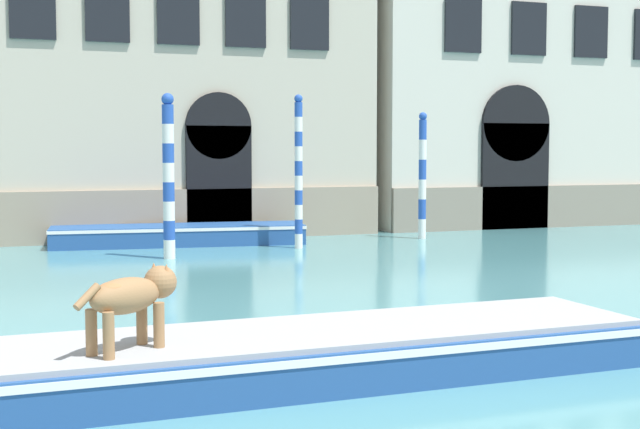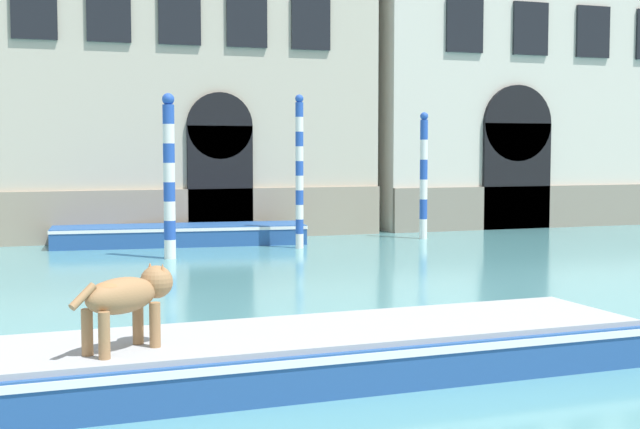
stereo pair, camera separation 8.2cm
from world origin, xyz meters
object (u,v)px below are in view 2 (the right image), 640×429
object	(u,v)px
dog_on_deck	(128,296)
mooring_pole_2	(424,175)
mooring_pole_1	(299,171)
mooring_pole_0	(169,175)
boat_moored_near_palazzo	(180,234)
boat_foreground	(283,354)

from	to	relation	value
dog_on_deck	mooring_pole_2	xyz separation A→B (m)	(9.80, 13.47, 0.70)
mooring_pole_1	mooring_pole_0	bearing A→B (deg)	-163.18
boat_moored_near_palazzo	mooring_pole_1	world-z (taller)	mooring_pole_1
boat_foreground	dog_on_deck	world-z (taller)	dog_on_deck
boat_moored_near_palazzo	mooring_pole_2	xyz separation A→B (m)	(6.67, -0.75, 1.50)
boat_moored_near_palazzo	mooring_pole_2	world-z (taller)	mooring_pole_2
mooring_pole_0	mooring_pole_2	world-z (taller)	mooring_pole_0
boat_moored_near_palazzo	mooring_pole_0	bearing A→B (deg)	-98.24
boat_foreground	mooring_pole_1	xyz separation A→B (m)	(4.14, 12.06, 1.66)
dog_on_deck	mooring_pole_0	world-z (taller)	mooring_pole_0
boat_foreground	mooring_pole_2	bearing A→B (deg)	56.95
boat_moored_near_palazzo	boat_foreground	bearing A→B (deg)	-89.50
boat_foreground	boat_moored_near_palazzo	bearing A→B (deg)	82.70
mooring_pole_2	boat_moored_near_palazzo	bearing A→B (deg)	173.57
boat_foreground	mooring_pole_1	world-z (taller)	mooring_pole_1
boat_foreground	mooring_pole_1	bearing A→B (deg)	69.69
boat_foreground	mooring_pole_2	distance (m)	15.52
boat_foreground	mooring_pole_2	world-z (taller)	mooring_pole_2
boat_foreground	mooring_pole_1	size ratio (longest dim) A/B	2.21
mooring_pole_0	mooring_pole_1	size ratio (longest dim) A/B	0.98
boat_foreground	mooring_pole_2	xyz separation A→B (m)	(8.11, 13.14, 1.49)
boat_foreground	dog_on_deck	distance (m)	1.89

